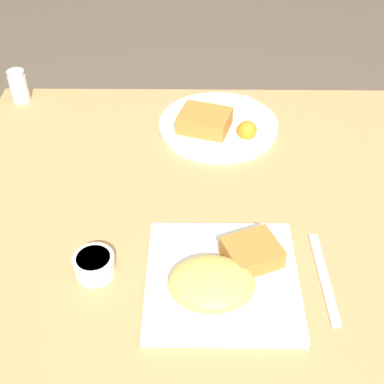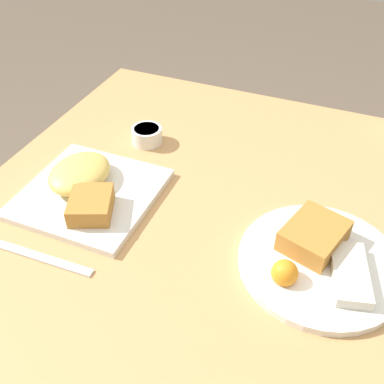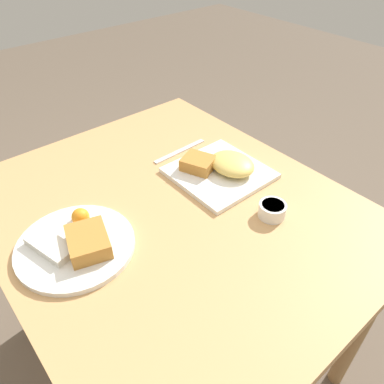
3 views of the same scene
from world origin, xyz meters
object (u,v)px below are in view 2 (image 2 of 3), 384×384
object	(u,v)px
butter_knife	(41,258)
sauce_ramekin	(147,135)
plate_oval_far	(319,258)
plate_square_near	(86,187)

from	to	relation	value
butter_knife	sauce_ramekin	bearing A→B (deg)	87.19
plate_oval_far	sauce_ramekin	bearing A→B (deg)	-116.83
plate_oval_far	sauce_ramekin	size ratio (longest dim) A/B	3.94
plate_oval_far	sauce_ramekin	xyz separation A→B (m)	(-0.22, -0.44, 0.00)
sauce_ramekin	plate_square_near	bearing A→B (deg)	-6.81
butter_knife	plate_oval_far	bearing A→B (deg)	19.30
sauce_ramekin	butter_knife	distance (m)	0.39
sauce_ramekin	butter_knife	bearing A→B (deg)	-1.21
plate_oval_far	butter_knife	xyz separation A→B (m)	(0.17, -0.45, -0.01)
plate_square_near	plate_oval_far	xyz separation A→B (m)	(0.00, 0.46, -0.01)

